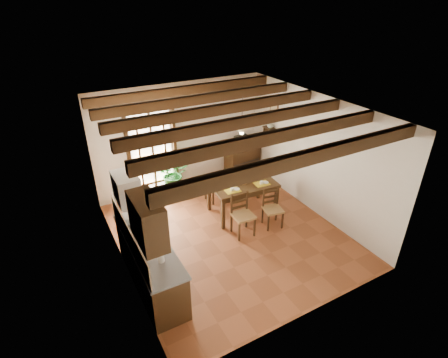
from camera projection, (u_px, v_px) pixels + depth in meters
ground_plane at (229, 233)px, 7.68m from camera, size 5.00×5.00×0.00m
room_shell at (229, 159)px, 6.82m from camera, size 4.52×5.02×2.81m
ceiling_beams at (230, 116)px, 6.40m from camera, size 4.50×4.34×0.20m
french_door at (152, 152)px, 8.66m from camera, size 1.26×0.11×2.32m
kitchen_counter at (150, 263)px, 6.16m from camera, size 0.64×2.25×1.38m
upper_cabinet at (148, 221)px, 4.92m from camera, size 0.35×0.80×0.70m
range_hood at (127, 189)px, 5.94m from camera, size 0.38×0.60×0.54m
counter_items at (145, 238)px, 6.00m from camera, size 0.50×1.43×0.25m
dining_table at (243, 186)px, 8.10m from camera, size 1.56×1.08×0.81m
chair_near_left at (243, 222)px, 7.55m from camera, size 0.46×0.44×0.95m
chair_near_right at (272, 215)px, 7.83m from camera, size 0.47×0.45×0.87m
chair_far_left at (215, 190)px, 8.78m from camera, size 0.45×0.44×0.89m
chair_far_right at (242, 185)px, 9.05m from camera, size 0.49×0.48×0.88m
table_setting at (243, 179)px, 8.01m from camera, size 1.08×0.72×0.10m
table_bowl at (231, 183)px, 7.99m from camera, size 0.28×0.28×0.05m
sideboard at (242, 162)px, 9.92m from camera, size 1.01×0.52×0.83m
crt_tv at (243, 142)px, 9.63m from camera, size 0.41×0.38×0.33m
fuse_box at (232, 115)px, 9.39m from camera, size 0.25×0.03×0.32m
plant_pot at (175, 190)px, 9.13m from camera, size 0.38×0.38×0.23m
potted_plant at (174, 175)px, 8.91m from camera, size 2.42×2.26×2.17m
wall_shelf at (270, 130)px, 9.10m from camera, size 0.20×0.42×0.20m
shelf_vase at (270, 125)px, 9.04m from camera, size 0.15×0.15×0.15m
shelf_flowers at (271, 117)px, 8.94m from camera, size 0.14×0.14×0.36m
framed_picture at (274, 109)px, 8.88m from camera, size 0.03×0.32×0.32m
pendant_lamp at (242, 129)px, 7.52m from camera, size 0.36×0.36×0.84m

